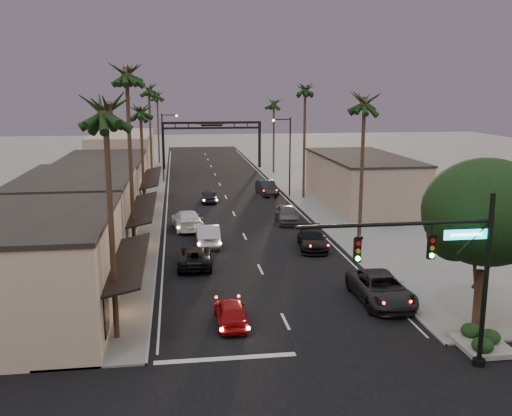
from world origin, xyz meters
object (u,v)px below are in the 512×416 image
object	(u,v)px
streetlight_right	(288,151)
palm_ld	(149,86)
palm_lc	(140,107)
curbside_black	(312,239)
traffic_signal	(446,257)
streetlight_left	(165,142)
oncoming_silver	(208,235)
palm_far	(157,93)
palm_rc	(274,101)
palm_la	(105,103)
palm_ra	(365,98)
palm_lb	(126,69)
curbside_near	(381,289)
oncoming_pickup	(195,257)
corner_tree	(488,216)
palm_rb	(305,86)
oncoming_red	(231,312)
arch	(212,133)

from	to	relation	value
streetlight_right	palm_ld	distance (m)	19.78
palm_lc	curbside_black	size ratio (longest dim) A/B	2.41
traffic_signal	streetlight_left	xyz separation A→B (m)	(-12.61, 54.00, 0.25)
oncoming_silver	palm_far	bearing A→B (deg)	-84.64
traffic_signal	palm_far	bearing A→B (deg)	100.70
streetlight_right	palm_rc	xyz separation A→B (m)	(1.68, 19.00, 5.14)
palm_la	palm_ra	world-z (taller)	same
streetlight_left	palm_lb	world-z (taller)	palm_lb
streetlight_right	oncoming_silver	bearing A→B (deg)	-117.85
palm_ld	curbside_near	distance (m)	46.85
palm_far	oncoming_pickup	world-z (taller)	palm_far
palm_ld	palm_far	world-z (taller)	palm_ld
streetlight_right	palm_lb	bearing A→B (deg)	-124.01
palm_lb	oncoming_silver	size ratio (longest dim) A/B	3.01
corner_tree	oncoming_pickup	size ratio (longest dim) A/B	1.76
palm_la	curbside_near	world-z (taller)	palm_la
palm_ld	palm_rb	distance (m)	20.42
traffic_signal	palm_rb	bearing A→B (deg)	85.84
palm_rc	traffic_signal	bearing A→B (deg)	-92.78
traffic_signal	palm_far	size ratio (longest dim) A/B	0.64
palm_lb	palm_la	bearing A→B (deg)	-90.00
palm_ld	palm_rc	bearing A→B (deg)	27.62
streetlight_right	palm_ra	bearing A→B (deg)	-85.43
palm_la	palm_lc	world-z (taller)	palm_la
oncoming_red	curbside_near	xyz separation A→B (m)	(8.84, 1.96, 0.14)
palm_lb	palm_far	distance (m)	56.03
streetlight_right	palm_far	bearing A→B (deg)	114.76
palm_la	palm_ld	xyz separation A→B (m)	(-0.00, 46.00, 0.97)
traffic_signal	oncoming_red	world-z (taller)	traffic_signal
streetlight_left	oncoming_silver	bearing A→B (deg)	-83.40
streetlight_right	streetlight_left	distance (m)	18.99
palm_la	oncoming_red	bearing A→B (deg)	10.45
traffic_signal	palm_rc	world-z (taller)	palm_rc
corner_tree	curbside_near	bearing A→B (deg)	127.53
streetlight_right	curbside_near	distance (m)	33.31
palm_lc	palm_ra	bearing A→B (deg)	-34.90
streetlight_right	palm_lc	xyz separation A→B (m)	(-15.52, -9.00, 5.14)
traffic_signal	palm_ld	xyz separation A→B (m)	(-14.29, 51.00, 7.33)
palm_lc	oncoming_red	size ratio (longest dim) A/B	3.07
streetlight_left	curbside_black	distance (m)	36.57
palm_la	palm_rc	world-z (taller)	palm_la
curbside_near	arch	bearing A→B (deg)	95.66
palm_la	palm_lb	world-z (taller)	palm_lb
oncoming_red	curbside_near	world-z (taller)	curbside_near
palm_lc	traffic_signal	bearing A→B (deg)	-65.94
palm_rb	oncoming_pickup	xyz separation A→B (m)	(-13.01, -23.65, -11.72)
streetlight_left	curbside_black	size ratio (longest dim) A/B	1.78
streetlight_left	palm_la	size ratio (longest dim) A/B	0.68
palm_rb	palm_ra	bearing A→B (deg)	-90.00
palm_rc	oncoming_silver	xyz separation A→B (m)	(-11.80, -38.15, -9.64)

